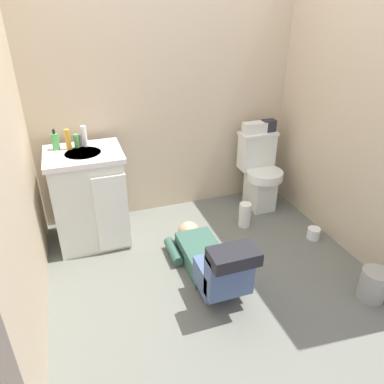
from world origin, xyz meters
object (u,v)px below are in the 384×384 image
(toiletry_bag, at_px, (269,126))
(toilet_paper_roll, at_px, (313,233))
(tissue_box, at_px, (255,128))
(paper_towel_roll, at_px, (245,215))
(toilet, at_px, (259,172))
(soap_dispenser, at_px, (55,141))
(faucet, at_px, (80,140))
(vanity_cabinet, at_px, (90,197))
(person_plumber, at_px, (210,260))
(bottle_green, at_px, (77,141))
(trash_can, at_px, (373,285))
(bottle_white, at_px, (84,136))
(bottle_amber, at_px, (68,139))

(toiletry_bag, relative_size, toilet_paper_roll, 1.13)
(tissue_box, relative_size, paper_towel_roll, 0.95)
(toilet, xyz_separation_m, soap_dispenser, (-1.83, 0.05, 0.52))
(faucet, distance_m, soap_dispenser, 0.19)
(vanity_cabinet, height_order, person_plumber, vanity_cabinet)
(soap_dispenser, distance_m, toilet_paper_roll, 2.31)
(vanity_cabinet, bearing_deg, person_plumber, -47.14)
(toilet, distance_m, vanity_cabinet, 1.64)
(vanity_cabinet, height_order, bottle_green, bottle_green)
(faucet, xyz_separation_m, soap_dispenser, (-0.19, -0.02, 0.02))
(bottle_green, bearing_deg, vanity_cabinet, -74.65)
(trash_can, bearing_deg, toilet, 94.96)
(toilet, xyz_separation_m, bottle_white, (-1.61, 0.05, 0.54))
(tissue_box, bearing_deg, toilet_paper_roll, -73.73)
(bottle_green, relative_size, toilet_paper_roll, 0.99)
(trash_can, bearing_deg, person_plumber, 150.96)
(vanity_cabinet, xyz_separation_m, faucet, (-0.00, 0.15, 0.45))
(tissue_box, xyz_separation_m, bottle_white, (-1.56, -0.04, 0.11))
(tissue_box, xyz_separation_m, paper_towel_roll, (-0.25, -0.41, -0.68))
(trash_can, bearing_deg, toiletry_bag, 90.80)
(person_plumber, bearing_deg, bottle_amber, 132.94)
(person_plumber, xyz_separation_m, tissue_box, (0.83, 0.99, 0.62))
(person_plumber, height_order, bottle_white, bottle_white)
(toilet, relative_size, faucet, 7.50)
(vanity_cabinet, distance_m, toiletry_bag, 1.79)
(toilet, xyz_separation_m, vanity_cabinet, (-1.64, -0.08, 0.05))
(bottle_green, height_order, bottle_white, bottle_white)
(faucet, relative_size, toiletry_bag, 0.81)
(tissue_box, height_order, toiletry_bag, toiletry_bag)
(toiletry_bag, relative_size, bottle_green, 1.14)
(person_plumber, relative_size, bottle_white, 6.25)
(tissue_box, relative_size, trash_can, 0.94)
(bottle_green, height_order, toilet_paper_roll, bottle_green)
(trash_can, bearing_deg, bottle_green, 140.12)
(person_plumber, xyz_separation_m, toiletry_bag, (0.98, 0.99, 0.63))
(soap_dispenser, relative_size, trash_can, 0.71)
(vanity_cabinet, height_order, toilet_paper_roll, vanity_cabinet)
(bottle_amber, distance_m, bottle_green, 0.07)
(vanity_cabinet, xyz_separation_m, soap_dispenser, (-0.19, 0.13, 0.47))
(tissue_box, bearing_deg, bottle_white, -178.47)
(person_plumber, relative_size, soap_dispenser, 6.42)
(bottle_white, bearing_deg, toilet_paper_roll, -22.74)
(person_plumber, bearing_deg, toilet_paper_roll, 10.54)
(paper_towel_roll, bearing_deg, toilet_paper_roll, -38.23)
(person_plumber, height_order, toiletry_bag, toiletry_bag)
(bottle_amber, xyz_separation_m, paper_towel_roll, (1.43, -0.34, -0.79))
(vanity_cabinet, distance_m, paper_towel_roll, 1.39)
(vanity_cabinet, bearing_deg, bottle_white, 76.94)
(bottle_green, bearing_deg, bottle_white, 2.92)
(person_plumber, height_order, bottle_amber, bottle_amber)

